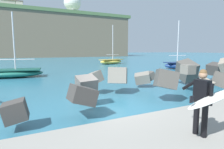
% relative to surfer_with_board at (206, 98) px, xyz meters
% --- Properties ---
extents(ground_plane, '(400.00, 400.00, 0.00)m').
position_rel_surfer_with_board_xyz_m(ground_plane, '(-0.87, 3.99, -1.28)').
color(ground_plane, '#2D6B84').
extents(walkway_path, '(48.00, 4.40, 0.24)m').
position_rel_surfer_with_board_xyz_m(walkway_path, '(-0.87, -0.01, -1.16)').
color(walkway_path, gray).
rests_on(walkway_path, ground).
extents(breakwater_jetty, '(27.55, 5.63, 2.12)m').
position_rel_surfer_with_board_xyz_m(breakwater_jetty, '(4.21, 5.31, -0.28)').
color(breakwater_jetty, '#605B56').
rests_on(breakwater_jetty, ground).
extents(surfer_with_board, '(2.11, 1.21, 1.78)m').
position_rel_surfer_with_board_xyz_m(surfer_with_board, '(0.00, 0.00, 0.00)').
color(surfer_with_board, black).
rests_on(surfer_with_board, walkway_path).
extents(boat_near_left, '(4.63, 2.68, 6.48)m').
position_rel_surfer_with_board_xyz_m(boat_near_left, '(15.58, 15.76, -0.75)').
color(boat_near_left, navy).
rests_on(boat_near_left, ground).
extents(boat_near_centre, '(5.27, 3.04, 7.16)m').
position_rel_surfer_with_board_xyz_m(boat_near_centre, '(11.32, 28.18, -0.78)').
color(boat_near_centre, '#EAC64C').
rests_on(boat_near_centre, ground).
extents(boat_mid_left, '(5.91, 3.08, 5.95)m').
position_rel_surfer_with_board_xyz_m(boat_mid_left, '(-4.91, 16.50, -0.84)').
color(boat_mid_left, '#1E6656').
rests_on(boat_mid_left, ground).
extents(mooring_buoy_inner, '(0.44, 0.44, 0.44)m').
position_rel_surfer_with_board_xyz_m(mooring_buoy_inner, '(10.49, 28.79, -1.06)').
color(mooring_buoy_inner, '#E54C1E').
rests_on(mooring_buoy_inner, ground).
extents(radar_dome, '(7.72, 7.72, 10.60)m').
position_rel_surfer_with_board_xyz_m(radar_dome, '(19.43, 83.91, 22.13)').
color(radar_dome, silver).
rests_on(radar_dome, headland_bluff).
extents(station_building_central, '(6.52, 6.87, 4.05)m').
position_rel_surfer_with_board_xyz_m(station_building_central, '(-6.87, 82.64, 18.14)').
color(station_building_central, '#B2ADA3').
rests_on(station_building_central, headland_bluff).
extents(station_building_annex, '(8.35, 5.53, 6.68)m').
position_rel_surfer_with_board_xyz_m(station_building_annex, '(-4.86, 93.15, 19.46)').
color(station_building_annex, beige).
rests_on(station_building_annex, headland_bluff).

